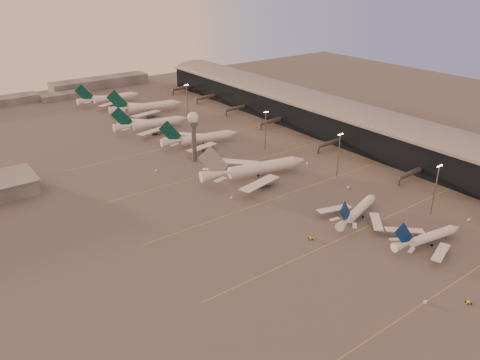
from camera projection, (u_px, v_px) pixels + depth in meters
ground at (345, 257)px, 183.33m from camera, size 700.00×700.00×0.00m
taxiway_markings at (302, 188)px, 240.50m from camera, size 180.00×185.25×0.02m
terminal at (331, 117)px, 317.88m from camera, size 57.00×362.00×23.04m
radar_tower at (193, 127)px, 264.99m from camera, size 6.40×6.40×31.10m
mast_a at (436, 187)px, 209.08m from camera, size 3.60×0.56×25.00m
mast_b at (339, 153)px, 247.63m from camera, size 3.60×0.56×25.00m
mast_c at (266, 129)px, 285.09m from camera, size 3.60×0.56×25.00m
mast_d at (187, 99)px, 349.74m from camera, size 3.60×0.56×25.00m
distant_horizon at (73, 88)px, 420.62m from camera, size 165.00×37.50×9.00m
narrowbody_near at (427, 239)px, 189.56m from camera, size 37.14×29.42×14.59m
narrowbody_mid at (358, 212)px, 209.91m from camera, size 38.32×30.11×15.41m
widebody_white at (255, 171)px, 250.69m from camera, size 61.60×48.86×21.93m
greentail_a at (201, 140)px, 297.08m from camera, size 51.80×41.46×18.99m
greentail_b at (152, 125)px, 324.64m from camera, size 53.26×42.75×19.40m
greentail_c at (147, 109)px, 361.75m from camera, size 57.53×46.10×21.02m
greentail_d at (109, 100)px, 386.99m from camera, size 53.18×42.93×19.31m
gsv_truck_a at (425, 300)px, 157.70m from camera, size 5.04×4.64×2.04m
gsv_tug_near at (469, 302)px, 157.52m from camera, size 3.55×4.08×1.00m
gsv_catering_a at (470, 217)px, 208.44m from camera, size 5.04×2.85×3.91m
gsv_tug_mid at (311, 238)px, 194.61m from camera, size 4.18×3.68×1.02m
gsv_truck_b at (349, 186)px, 239.04m from camera, size 6.53×4.11×2.48m
gsv_truck_c at (231, 197)px, 228.97m from camera, size 4.32×5.06×2.00m
gsv_catering_b at (308, 161)px, 267.71m from camera, size 5.54×4.05×4.16m
gsv_truck_d at (155, 170)px, 259.01m from camera, size 3.82×5.43×2.07m
gsv_tug_hangar at (218, 136)px, 312.29m from camera, size 3.70×2.36×1.02m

